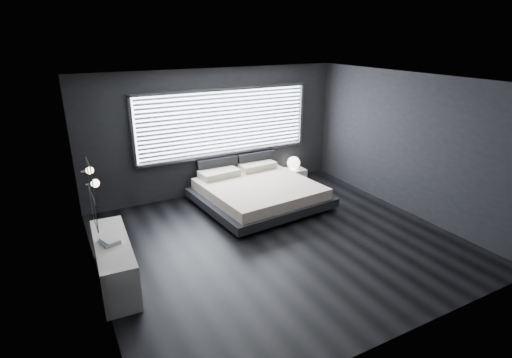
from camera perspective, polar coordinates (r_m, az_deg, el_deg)
room at (r=6.68m, az=3.43°, el=1.79°), size 6.04×6.00×2.80m
window at (r=9.03m, az=-4.44°, el=8.04°), size 4.14×0.09×1.52m
headboard at (r=9.35m, az=-2.71°, el=1.91°), size 1.96×0.16×0.52m
sconce_near at (r=5.79m, az=-22.01°, el=-0.57°), size 0.18×0.11×0.11m
sconce_far at (r=6.35m, az=-22.69°, el=1.13°), size 0.18×0.11×0.11m
wall_art_upper at (r=5.13m, az=-22.54°, el=-0.25°), size 0.01×0.48×0.48m
wall_art_lower at (r=5.53m, az=-22.19°, el=-4.00°), size 0.01×0.48×0.48m
bed at (r=8.57m, az=0.30°, el=-1.79°), size 2.64×2.54×0.63m
nightstand at (r=10.01m, az=5.37°, el=0.59°), size 0.55×0.47×0.31m
orb_lamp at (r=9.91m, az=5.38°, el=2.31°), size 0.32×0.32×0.32m
dresser at (r=6.32m, az=-19.54°, el=-11.13°), size 0.57×1.73×0.68m
book_stack at (r=6.13m, az=-20.14°, el=-8.26°), size 0.30×0.36×0.06m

